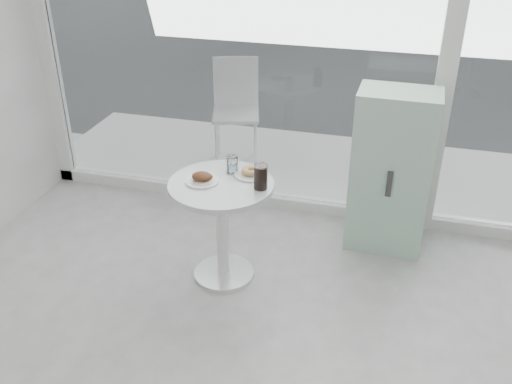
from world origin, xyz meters
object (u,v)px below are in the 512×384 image
(mint_cabinet, at_px, (391,172))
(patio_chair, at_px, (236,104))
(water_tumbler_b, at_px, (233,165))
(cola_glass, at_px, (261,177))
(water_tumbler_a, at_px, (232,165))
(main_table, at_px, (222,211))
(plate_fritter, at_px, (203,178))
(plate_donut, at_px, (251,173))

(mint_cabinet, height_order, patio_chair, mint_cabinet)
(water_tumbler_b, bearing_deg, mint_cabinet, 28.08)
(mint_cabinet, distance_m, water_tumbler_b, 1.22)
(water_tumbler_b, relative_size, cola_glass, 0.66)
(patio_chair, relative_size, cola_glass, 5.91)
(mint_cabinet, xyz_separation_m, water_tumbler_b, (-1.07, -0.57, 0.19))
(patio_chair, height_order, water_tumbler_a, patio_chair)
(cola_glass, bearing_deg, water_tumbler_a, 143.97)
(water_tumbler_a, bearing_deg, mint_cabinet, 27.94)
(water_tumbler_b, bearing_deg, main_table, -99.51)
(mint_cabinet, distance_m, plate_fritter, 1.45)
(mint_cabinet, bearing_deg, water_tumbler_a, -150.81)
(mint_cabinet, height_order, cola_glass, mint_cabinet)
(plate_fritter, bearing_deg, patio_chair, 100.17)
(plate_fritter, distance_m, water_tumbler_a, 0.25)
(mint_cabinet, distance_m, patio_chair, 1.90)
(mint_cabinet, xyz_separation_m, water_tumbler_a, (-1.07, -0.57, 0.19))
(cola_glass, bearing_deg, mint_cabinet, 42.73)
(main_table, height_order, water_tumbler_a, water_tumbler_a)
(main_table, relative_size, plate_fritter, 3.36)
(plate_donut, relative_size, water_tumbler_a, 1.93)
(patio_chair, xyz_separation_m, water_tumbler_a, (0.48, -1.67, 0.19))
(water_tumbler_a, relative_size, water_tumbler_b, 1.05)
(plate_donut, bearing_deg, plate_fritter, -148.54)
(water_tumbler_a, xyz_separation_m, water_tumbler_b, (0.01, 0.00, -0.00))
(plate_fritter, bearing_deg, plate_donut, 31.46)
(patio_chair, relative_size, plate_donut, 4.45)
(water_tumbler_a, distance_m, cola_glass, 0.32)
(patio_chair, height_order, water_tumbler_b, patio_chair)
(patio_chair, distance_m, plate_donut, 1.80)
(water_tumbler_a, bearing_deg, main_table, -97.02)
(patio_chair, height_order, cola_glass, patio_chair)
(patio_chair, bearing_deg, mint_cabinet, -51.04)
(cola_glass, bearing_deg, water_tumbler_b, 142.93)
(main_table, xyz_separation_m, patio_chair, (-0.46, 1.85, 0.08))
(main_table, height_order, plate_fritter, plate_fritter)
(patio_chair, bearing_deg, plate_fritter, -95.67)
(water_tumbler_a, relative_size, cola_glass, 0.69)
(mint_cabinet, height_order, plate_fritter, mint_cabinet)
(mint_cabinet, xyz_separation_m, cola_glass, (-0.82, -0.76, 0.22))
(main_table, height_order, plate_donut, plate_donut)
(main_table, xyz_separation_m, water_tumbler_b, (0.03, 0.18, 0.27))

